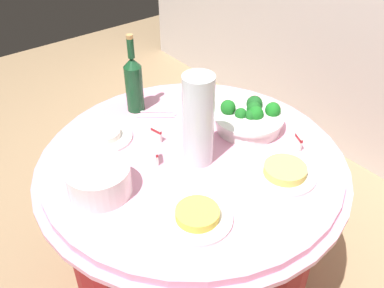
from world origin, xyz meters
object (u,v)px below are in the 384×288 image
at_px(broccoli_bowl, 249,118).
at_px(label_placard_mid, 157,155).
at_px(food_plate_noodles, 285,172).
at_px(decorative_fruit_vase, 199,122).
at_px(label_placard_rear, 156,134).
at_px(serving_tongs, 158,114).
at_px(wine_bottle, 134,83).
at_px(label_placard_front, 298,141).
at_px(food_plate_rice, 104,136).
at_px(food_plate_fried_egg, 197,216).
at_px(plate_stack, 99,180).

bearing_deg(broccoli_bowl, label_placard_mid, -95.84).
xyz_separation_m(broccoli_bowl, food_plate_noodles, (0.30, -0.11, -0.03)).
distance_m(food_plate_noodles, label_placard_mid, 0.45).
distance_m(decorative_fruit_vase, label_placard_rear, 0.24).
bearing_deg(label_placard_mid, food_plate_noodles, 41.87).
xyz_separation_m(decorative_fruit_vase, serving_tongs, (-0.34, 0.05, -0.16)).
distance_m(broccoli_bowl, label_placard_rear, 0.38).
bearing_deg(serving_tongs, wine_bottle, -154.07).
xyz_separation_m(food_plate_noodles, label_placard_rear, (-0.45, -0.23, 0.01)).
relative_size(label_placard_front, label_placard_mid, 1.00).
xyz_separation_m(serving_tongs, food_plate_noodles, (0.59, 0.12, 0.01)).
xyz_separation_m(broccoli_bowl, food_plate_rice, (-0.29, -0.50, -0.03)).
relative_size(wine_bottle, serving_tongs, 2.22).
bearing_deg(food_plate_fried_egg, wine_bottle, 163.59).
xyz_separation_m(food_plate_noodles, label_placard_front, (-0.08, 0.16, 0.01)).
bearing_deg(food_plate_rice, food_plate_noodles, 33.35).
bearing_deg(wine_bottle, food_plate_noodles, 13.91).
bearing_deg(food_plate_noodles, wine_bottle, -166.09).
distance_m(broccoli_bowl, serving_tongs, 0.38).
xyz_separation_m(broccoli_bowl, wine_bottle, (-0.39, -0.28, 0.09)).
distance_m(food_plate_noodles, label_placard_rear, 0.50).
distance_m(broccoli_bowl, food_plate_rice, 0.58).
distance_m(food_plate_rice, label_placard_front, 0.74).
relative_size(broccoli_bowl, label_placard_front, 5.09).
relative_size(wine_bottle, decorative_fruit_vase, 0.99).
relative_size(wine_bottle, label_placard_rear, 6.11).
xyz_separation_m(wine_bottle, food_plate_rice, (0.11, -0.21, -0.12)).
xyz_separation_m(serving_tongs, label_placard_rear, (0.15, -0.11, 0.03)).
bearing_deg(food_plate_rice, plate_stack, -30.80).
distance_m(decorative_fruit_vase, label_placard_mid, 0.20).
xyz_separation_m(wine_bottle, food_plate_noodles, (0.69, 0.17, -0.11)).
relative_size(broccoli_bowl, food_plate_noodles, 1.27).
bearing_deg(serving_tongs, plate_stack, -56.89).
distance_m(broccoli_bowl, label_placard_front, 0.22).
height_order(decorative_fruit_vase, label_placard_mid, decorative_fruit_vase).
bearing_deg(wine_bottle, food_plate_rice, -63.55).
height_order(food_plate_noodles, label_placard_rear, label_placard_rear).
bearing_deg(plate_stack, label_placard_mid, 93.33).
bearing_deg(food_plate_rice, label_placard_mid, 18.27).
xyz_separation_m(plate_stack, label_placard_mid, (-0.01, 0.24, -0.02)).
relative_size(plate_stack, decorative_fruit_vase, 0.62).
distance_m(food_plate_rice, label_placard_mid, 0.26).
distance_m(serving_tongs, label_placard_rear, 0.18).
xyz_separation_m(plate_stack, decorative_fruit_vase, (0.07, 0.37, 0.11)).
bearing_deg(label_placard_rear, wine_bottle, 166.33).
relative_size(decorative_fruit_vase, food_plate_noodles, 1.55).
bearing_deg(label_placard_front, food_plate_fried_egg, -84.31).
relative_size(broccoli_bowl, label_placard_mid, 5.09).
height_order(plate_stack, food_plate_rice, plate_stack).
xyz_separation_m(broccoli_bowl, plate_stack, (-0.03, -0.65, 0.01)).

